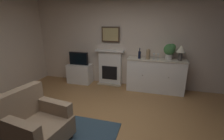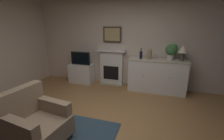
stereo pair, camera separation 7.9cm
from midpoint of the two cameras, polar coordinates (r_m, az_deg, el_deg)
The scene contains 15 objects.
ground_plane at distance 3.09m, azimuth -3.09°, elevation -22.36°, with size 6.07×4.97×0.10m, color #9E7042.
wall_rear at distance 4.79m, azimuth 7.03°, elevation 11.54°, with size 6.07×0.06×2.94m, color beige.
area_rug at distance 3.11m, azimuth -20.02°, elevation -21.87°, with size 2.07×1.45×0.02m, color #2D4251.
fireplace_unit at distance 4.96m, azimuth 0.36°, elevation 1.03°, with size 0.87×0.30×1.10m.
framed_picture at distance 4.83m, azimuth 0.54°, elevation 12.64°, with size 0.55×0.04×0.45m.
sideboard_cabinet at distance 4.62m, azimuth 16.22°, elevation -1.95°, with size 1.58×0.49×0.93m.
table_lamp at distance 4.48m, azimuth 24.56°, elevation 6.45°, with size 0.26×0.26×0.40m.
wine_bottle at distance 4.46m, azimuth 10.83°, elevation 5.37°, with size 0.08×0.08×0.29m.
wine_glass_left at distance 4.44m, azimuth 15.83°, elevation 5.16°, with size 0.07×0.07×0.16m.
wine_glass_center at distance 4.43m, azimuth 17.25°, elevation 5.04°, with size 0.07×0.07×0.16m.
vase_decorative at distance 4.43m, azimuth 13.84°, elevation 5.53°, with size 0.11×0.11×0.28m.
tv_cabinet at distance 5.25m, azimuth -10.41°, elevation -1.17°, with size 0.75×0.42×0.61m.
tv_set at distance 5.10m, azimuth -10.83°, elevation 4.14°, with size 0.62×0.07×0.40m.
potted_plant_small at distance 4.50m, azimuth 21.06°, elevation 6.60°, with size 0.30×0.30×0.43m.
armchair at distance 2.90m, azimuth -25.05°, elevation -16.63°, with size 0.90×0.87×0.92m.
Camera 2 is at (0.89, -2.23, 1.91)m, focal length 25.50 mm.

